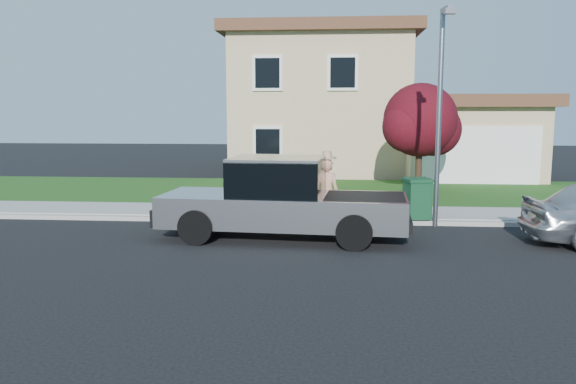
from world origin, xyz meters
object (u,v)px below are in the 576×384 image
at_px(pickup_truck, 282,201).
at_px(woman, 327,192).
at_px(trash_bin, 417,198).
at_px(ornamental_tree, 421,124).
at_px(street_lamp, 440,105).

distance_m(pickup_truck, woman, 1.64).
bearing_deg(trash_bin, ornamental_tree, 69.71).
bearing_deg(pickup_truck, ornamental_tree, 62.65).
height_order(pickup_truck, ornamental_tree, ornamental_tree).
distance_m(pickup_truck, ornamental_tree, 8.15).
distance_m(woman, street_lamp, 3.59).
xyz_separation_m(pickup_truck, ornamental_tree, (4.17, 6.80, 1.66)).
xyz_separation_m(woman, ornamental_tree, (3.15, 5.51, 1.62)).
bearing_deg(woman, trash_bin, -145.60).
height_order(pickup_truck, street_lamp, street_lamp).
xyz_separation_m(ornamental_tree, trash_bin, (-0.76, -4.75, -1.86)).
bearing_deg(woman, ornamental_tree, -103.19).
relative_size(ornamental_tree, street_lamp, 0.70).
bearing_deg(trash_bin, street_lamp, -54.45).
relative_size(pickup_truck, woman, 3.02).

